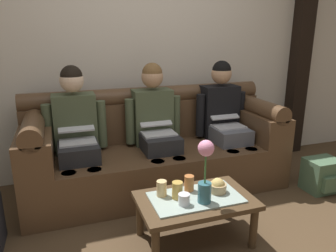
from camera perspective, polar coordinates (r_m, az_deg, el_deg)
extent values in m
cube|color=beige|center=(3.50, -5.00, 15.50)|extent=(6.00, 0.12, 2.90)
cube|color=black|center=(4.33, 22.65, 14.49)|extent=(0.20, 0.20, 2.90)
cube|color=#513823|center=(3.19, -1.78, -7.45)|extent=(2.45, 0.88, 0.42)
cube|color=#513823|center=(3.35, -3.52, 1.15)|extent=(2.45, 0.22, 0.40)
cylinder|color=#513823|center=(3.30, -3.60, 5.42)|extent=(2.45, 0.18, 0.18)
cube|color=#513823|center=(2.95, -22.47, -3.42)|extent=(0.28, 0.88, 0.28)
cylinder|color=#513823|center=(2.90, -22.86, 0.03)|extent=(0.18, 0.88, 0.18)
cube|color=#513823|center=(3.53, 15.28, 0.35)|extent=(0.28, 0.88, 0.28)
cylinder|color=#513823|center=(3.48, 15.50, 3.27)|extent=(0.18, 0.88, 0.18)
cube|color=#232326|center=(2.91, -15.60, -4.39)|extent=(0.34, 0.40, 0.15)
cylinder|color=#232326|center=(2.78, -16.86, -11.91)|extent=(0.12, 0.12, 0.42)
cylinder|color=#232326|center=(2.79, -12.69, -11.49)|extent=(0.12, 0.12, 0.42)
cube|color=#475138|center=(3.08, -16.18, 0.51)|extent=(0.38, 0.22, 0.54)
cylinder|color=#475138|center=(3.05, -20.51, -0.44)|extent=(0.09, 0.09, 0.44)
cylinder|color=#475138|center=(3.07, -11.73, 0.36)|extent=(0.09, 0.09, 0.44)
sphere|color=beige|center=(2.98, -16.75, 7.74)|extent=(0.21, 0.21, 0.21)
sphere|color=black|center=(2.98, -16.82, 8.50)|extent=(0.19, 0.19, 0.19)
cube|color=silver|center=(2.90, -15.75, -2.73)|extent=(0.31, 0.22, 0.02)
cube|color=silver|center=(3.00, -16.08, 0.06)|extent=(0.31, 0.21, 0.07)
cube|color=black|center=(2.99, -16.07, -0.03)|extent=(0.27, 0.18, 0.05)
cube|color=#232326|center=(3.03, -1.49, -2.94)|extent=(0.34, 0.40, 0.15)
cylinder|color=#232326|center=(2.89, -1.79, -10.12)|extent=(0.12, 0.12, 0.42)
cylinder|color=#232326|center=(2.94, 1.98, -9.56)|extent=(0.12, 0.12, 0.42)
cube|color=#475138|center=(3.20, -2.82, 1.70)|extent=(0.38, 0.22, 0.54)
cylinder|color=#475138|center=(3.11, -6.77, 0.81)|extent=(0.09, 0.09, 0.44)
cylinder|color=#475138|center=(3.24, 1.38, 1.53)|extent=(0.09, 0.09, 0.44)
sphere|color=tan|center=(3.10, -2.82, 8.70)|extent=(0.21, 0.21, 0.21)
sphere|color=brown|center=(3.10, -2.83, 9.43)|extent=(0.19, 0.19, 0.19)
cube|color=silver|center=(3.02, -1.62, -1.34)|extent=(0.31, 0.22, 0.02)
cube|color=silver|center=(3.14, -2.48, 1.26)|extent=(0.31, 0.20, 0.10)
cube|color=black|center=(3.13, -2.43, 1.15)|extent=(0.27, 0.17, 0.08)
cube|color=#595B66|center=(3.32, 10.81, -1.52)|extent=(0.34, 0.40, 0.15)
cylinder|color=#595B66|center=(3.16, 11.28, -7.99)|extent=(0.12, 0.12, 0.42)
cylinder|color=#595B66|center=(3.26, 14.35, -7.42)|extent=(0.12, 0.12, 0.42)
cube|color=black|center=(3.47, 9.04, 2.68)|extent=(0.38, 0.22, 0.54)
cylinder|color=black|center=(3.34, 5.77, 1.91)|extent=(0.09, 0.09, 0.44)
cylinder|color=black|center=(3.56, 12.68, 2.48)|extent=(0.09, 0.09, 0.44)
sphere|color=tan|center=(3.38, 9.49, 9.12)|extent=(0.21, 0.21, 0.21)
sphere|color=black|center=(3.38, 9.52, 9.79)|extent=(0.19, 0.19, 0.19)
cube|color=silver|center=(3.31, 10.72, -0.06)|extent=(0.31, 0.22, 0.02)
cube|color=silver|center=(3.41, 9.58, 2.30)|extent=(0.31, 0.20, 0.09)
cube|color=black|center=(3.40, 9.65, 2.21)|extent=(0.27, 0.17, 0.08)
cube|color=#47331E|center=(2.37, 4.91, -13.06)|extent=(0.83, 0.51, 0.04)
cube|color=#9EB2A8|center=(2.36, 4.92, -12.55)|extent=(0.65, 0.36, 0.01)
cylinder|color=#47331E|center=(2.20, -2.20, -21.12)|extent=(0.06, 0.06, 0.31)
cylinder|color=#47331E|center=(2.47, 14.98, -17.12)|extent=(0.06, 0.06, 0.31)
cylinder|color=#47331E|center=(2.53, -5.04, -15.66)|extent=(0.06, 0.06, 0.31)
cylinder|color=#47331E|center=(2.76, 10.13, -12.88)|extent=(0.06, 0.06, 0.31)
cylinder|color=#336672|center=(2.27, 6.51, -11.67)|extent=(0.09, 0.09, 0.14)
cylinder|color=#3D7538|center=(2.19, 6.66, -7.53)|extent=(0.01, 0.01, 0.21)
sphere|color=pink|center=(2.13, 6.78, -3.94)|extent=(0.11, 0.11, 0.11)
cylinder|color=tan|center=(2.43, 8.83, -10.82)|extent=(0.13, 0.13, 0.06)
sphere|color=#D8B766|center=(2.42, 8.85, -10.34)|extent=(0.10, 0.10, 0.10)
cylinder|color=gold|center=(2.30, 1.67, -11.35)|extent=(0.08, 0.08, 0.12)
cylinder|color=#B26633|center=(2.41, 3.78, -10.11)|extent=(0.07, 0.07, 0.12)
cylinder|color=silver|center=(2.24, 2.87, -12.89)|extent=(0.08, 0.08, 0.08)
cylinder|color=#DBB77A|center=(2.34, -1.14, -11.04)|extent=(0.07, 0.07, 0.11)
cube|color=#4C6B4C|center=(3.49, 25.63, -7.83)|extent=(0.32, 0.25, 0.32)
cube|color=#4C6B4C|center=(3.42, 27.24, -9.18)|extent=(0.22, 0.05, 0.14)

